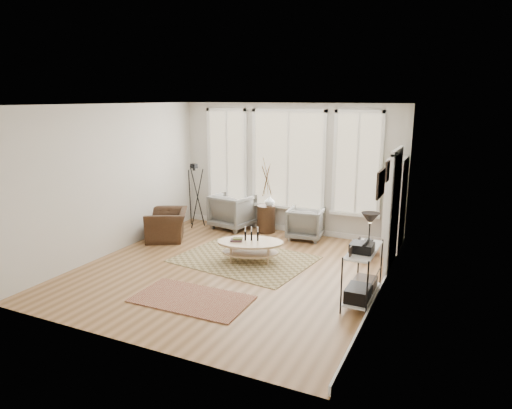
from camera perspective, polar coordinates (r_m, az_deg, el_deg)
The scene contains 17 objects.
room at distance 7.86m, azimuth -2.97°, elevation 1.57°, with size 5.50×5.54×2.90m.
bay_window at distance 10.25m, azimuth 4.03°, elevation 5.33°, with size 4.14×0.12×2.24m.
door at distance 8.20m, azimuth 16.86°, elevation -0.66°, with size 0.09×1.06×2.22m.
bookcase at distance 9.29m, azimuth 16.98°, elevation -0.13°, with size 0.31×0.85×2.06m.
low_shelf at distance 7.04m, azimuth 13.20°, elevation -7.92°, with size 0.38×1.08×1.30m.
wall_art at distance 6.67m, azimuth 15.52°, elevation 2.96°, with size 0.04×0.88×0.44m.
rug_main at distance 8.75m, azimuth -1.48°, elevation -6.85°, with size 2.44×1.83×0.01m, color brown.
rug_runner at distance 7.18m, azimuth -8.04°, elevation -11.59°, with size 1.77×0.98×0.01m, color maroon.
coffee_table at distance 8.57m, azimuth -0.75°, elevation -5.17°, with size 1.43×1.15×0.57m.
armchair_left at distance 10.73m, azimuth -2.87°, elevation -0.82°, with size 0.87×0.90×0.82m, color slate.
armchair_right at distance 9.97m, azimuth 6.23°, elevation -2.36°, with size 0.73×0.75×0.69m, color slate.
side_table at distance 10.30m, azimuth 1.29°, elevation 1.04°, with size 0.41×0.41×1.74m.
vase at distance 10.28m, azimuth 1.71°, elevation 0.46°, with size 0.22×0.22×0.23m, color silver.
accent_chair at distance 10.09m, azimuth -11.05°, elevation -2.49°, with size 0.85×0.98×0.64m, color #352114.
tripod_camera at distance 10.91m, azimuth -7.64°, elevation 0.85°, with size 0.53×0.53×1.51m.
book_stack_near at distance 9.30m, azimuth 13.99°, elevation -5.44°, with size 0.24×0.30×0.19m, color brown.
book_stack_far at distance 8.96m, azimuth 13.51°, elevation -6.25°, with size 0.19×0.25×0.16m, color brown.
Camera 1 is at (3.65, -6.76, 3.01)m, focal length 32.00 mm.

